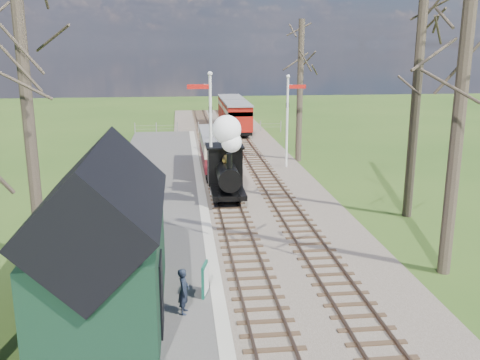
# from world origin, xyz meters

# --- Properties ---
(distant_hills) EXTENTS (114.40, 48.00, 22.02)m
(distant_hills) POSITION_xyz_m (1.40, 64.38, -16.21)
(distant_hills) COLOR #385B23
(distant_hills) RESTS_ON ground
(ballast_bed) EXTENTS (8.00, 60.00, 0.10)m
(ballast_bed) POSITION_xyz_m (1.30, 22.00, 0.05)
(ballast_bed) COLOR brown
(ballast_bed) RESTS_ON ground
(track_near) EXTENTS (1.60, 60.00, 0.15)m
(track_near) POSITION_xyz_m (0.00, 22.00, 0.10)
(track_near) COLOR brown
(track_near) RESTS_ON ground
(track_far) EXTENTS (1.60, 60.00, 0.15)m
(track_far) POSITION_xyz_m (2.60, 22.00, 0.10)
(track_far) COLOR brown
(track_far) RESTS_ON ground
(platform) EXTENTS (5.00, 44.00, 0.20)m
(platform) POSITION_xyz_m (-3.50, 14.00, 0.10)
(platform) COLOR #474442
(platform) RESTS_ON ground
(coping_strip) EXTENTS (0.40, 44.00, 0.21)m
(coping_strip) POSITION_xyz_m (-1.20, 14.00, 0.10)
(coping_strip) COLOR #B2AD9E
(coping_strip) RESTS_ON ground
(station_shed) EXTENTS (3.25, 6.30, 4.78)m
(station_shed) POSITION_xyz_m (-4.30, 4.00, 2.27)
(station_shed) COLOR black
(station_shed) RESTS_ON platform
(semaphore_near) EXTENTS (1.22, 0.24, 6.22)m
(semaphore_near) POSITION_xyz_m (-0.77, 16.00, 3.62)
(semaphore_near) COLOR silver
(semaphore_near) RESTS_ON ground
(semaphore_far) EXTENTS (1.22, 0.24, 5.72)m
(semaphore_far) POSITION_xyz_m (4.37, 22.00, 3.35)
(semaphore_far) COLOR silver
(semaphore_far) RESTS_ON ground
(bare_trees) EXTENTS (15.51, 22.39, 12.00)m
(bare_trees) POSITION_xyz_m (1.33, 10.10, 5.21)
(bare_trees) COLOR #382D23
(bare_trees) RESTS_ON ground
(fence_line) EXTENTS (12.60, 0.08, 1.00)m
(fence_line) POSITION_xyz_m (0.30, 36.00, 0.55)
(fence_line) COLOR slate
(fence_line) RESTS_ON ground
(locomotive) EXTENTS (1.68, 3.92, 4.20)m
(locomotive) POSITION_xyz_m (-0.01, 15.23, 1.95)
(locomotive) COLOR black
(locomotive) RESTS_ON ground
(coach) EXTENTS (1.96, 6.71, 2.06)m
(coach) POSITION_xyz_m (0.00, 21.29, 1.43)
(coach) COLOR black
(coach) RESTS_ON ground
(red_carriage_a) EXTENTS (2.11, 5.21, 2.22)m
(red_carriage_a) POSITION_xyz_m (2.60, 34.49, 1.52)
(red_carriage_a) COLOR black
(red_carriage_a) RESTS_ON ground
(red_carriage_b) EXTENTS (2.11, 5.21, 2.22)m
(red_carriage_b) POSITION_xyz_m (2.60, 39.99, 1.52)
(red_carriage_b) COLOR black
(red_carriage_b) RESTS_ON ground
(sign_board) EXTENTS (0.25, 0.67, 0.99)m
(sign_board) POSITION_xyz_m (-1.57, 4.84, 0.69)
(sign_board) COLOR #104C3A
(sign_board) RESTS_ON platform
(bench) EXTENTS (0.73, 1.33, 0.73)m
(bench) POSITION_xyz_m (-3.34, 5.02, 0.54)
(bench) COLOR #452A18
(bench) RESTS_ON platform
(person) EXTENTS (0.38, 0.52, 1.31)m
(person) POSITION_xyz_m (-2.20, 3.80, 0.86)
(person) COLOR #19202E
(person) RESTS_ON platform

